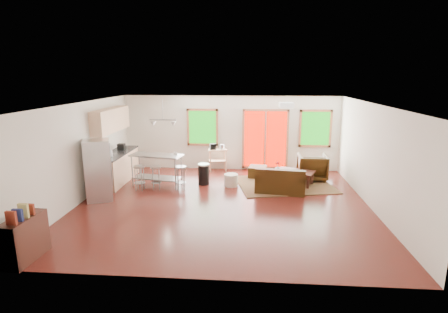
# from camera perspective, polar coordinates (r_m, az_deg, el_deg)

# --- Properties ---
(floor) EXTENTS (7.50, 7.00, 0.02)m
(floor) POSITION_cam_1_polar(r_m,az_deg,el_deg) (9.24, -0.14, -7.75)
(floor) COLOR #3D120E
(floor) RESTS_ON ground
(ceiling) EXTENTS (7.50, 7.00, 0.02)m
(ceiling) POSITION_cam_1_polar(r_m,az_deg,el_deg) (8.65, -0.15, 8.67)
(ceiling) COLOR white
(ceiling) RESTS_ON ground
(back_wall) EXTENTS (7.50, 0.02, 2.60)m
(back_wall) POSITION_cam_1_polar(r_m,az_deg,el_deg) (12.29, 1.15, 3.85)
(back_wall) COLOR silver
(back_wall) RESTS_ON ground
(left_wall) EXTENTS (0.02, 7.00, 2.60)m
(left_wall) POSITION_cam_1_polar(r_m,az_deg,el_deg) (9.88, -22.44, 0.55)
(left_wall) COLOR silver
(left_wall) RESTS_ON ground
(right_wall) EXTENTS (0.02, 7.00, 2.60)m
(right_wall) POSITION_cam_1_polar(r_m,az_deg,el_deg) (9.35, 23.49, -0.22)
(right_wall) COLOR silver
(right_wall) RESTS_ON ground
(front_wall) EXTENTS (7.50, 0.02, 2.60)m
(front_wall) POSITION_cam_1_polar(r_m,az_deg,el_deg) (5.51, -3.06, -8.01)
(front_wall) COLOR silver
(front_wall) RESTS_ON ground
(window_left) EXTENTS (1.10, 0.05, 1.30)m
(window_left) POSITION_cam_1_polar(r_m,az_deg,el_deg) (12.31, -3.53, 4.79)
(window_left) COLOR #0E580C
(window_left) RESTS_ON back_wall
(french_doors) EXTENTS (1.60, 0.05, 2.10)m
(french_doors) POSITION_cam_1_polar(r_m,az_deg,el_deg) (12.27, 6.74, 2.80)
(french_doors) COLOR #B50B00
(french_doors) RESTS_ON back_wall
(window_right) EXTENTS (1.10, 0.05, 1.30)m
(window_right) POSITION_cam_1_polar(r_m,az_deg,el_deg) (12.39, 14.69, 4.44)
(window_right) COLOR #0E580C
(window_right) RESTS_ON back_wall
(rug) EXTENTS (3.15, 2.66, 0.03)m
(rug) POSITION_cam_1_polar(r_m,az_deg,el_deg) (10.91, 9.83, -4.49)
(rug) COLOR #455D35
(rug) RESTS_ON floor
(loveseat) EXTENTS (1.48, 0.96, 0.74)m
(loveseat) POSITION_cam_1_polar(r_m,az_deg,el_deg) (10.15, 9.15, -4.18)
(loveseat) COLOR black
(loveseat) RESTS_ON floor
(coffee_table) EXTENTS (1.28, 1.05, 0.44)m
(coffee_table) POSITION_cam_1_polar(r_m,az_deg,el_deg) (10.88, 11.54, -2.61)
(coffee_table) COLOR #3D1D16
(coffee_table) RESTS_ON floor
(armchair) EXTENTS (0.90, 0.85, 0.91)m
(armchair) POSITION_cam_1_polar(r_m,az_deg,el_deg) (11.51, 14.19, -1.49)
(armchair) COLOR black
(armchair) RESTS_ON floor
(ottoman) EXTENTS (0.64, 0.64, 0.38)m
(ottoman) POSITION_cam_1_polar(r_m,az_deg,el_deg) (11.52, 5.52, -2.51)
(ottoman) COLOR black
(ottoman) RESTS_ON floor
(pouf) EXTENTS (0.46, 0.46, 0.37)m
(pouf) POSITION_cam_1_polar(r_m,az_deg,el_deg) (10.60, 1.15, -3.87)
(pouf) COLOR beige
(pouf) RESTS_ON floor
(vase) EXTENTS (0.19, 0.20, 0.31)m
(vase) POSITION_cam_1_polar(r_m,az_deg,el_deg) (10.86, 8.75, -1.80)
(vase) COLOR silver
(vase) RESTS_ON coffee_table
(cabinets) EXTENTS (0.64, 2.24, 2.30)m
(cabinets) POSITION_cam_1_polar(r_m,az_deg,el_deg) (11.36, -17.25, 0.57)
(cabinets) COLOR #D9A681
(cabinets) RESTS_ON floor
(refrigerator) EXTENTS (0.85, 0.84, 1.64)m
(refrigerator) POSITION_cam_1_polar(r_m,az_deg,el_deg) (9.88, -19.82, -2.10)
(refrigerator) COLOR #B7BABC
(refrigerator) RESTS_ON floor
(island) EXTENTS (1.63, 0.89, 0.97)m
(island) POSITION_cam_1_polar(r_m,az_deg,el_deg) (10.66, -10.93, -1.29)
(island) COLOR #B7BABC
(island) RESTS_ON floor
(cup) EXTENTS (0.14, 0.12, 0.12)m
(cup) POSITION_cam_1_polar(r_m,az_deg,el_deg) (10.54, -7.93, 0.55)
(cup) COLOR white
(cup) RESTS_ON island
(bar_stool_a) EXTENTS (0.35, 0.35, 0.73)m
(bar_stool_a) POSITION_cam_1_polar(r_m,az_deg,el_deg) (10.41, -13.67, -2.50)
(bar_stool_a) COLOR #B7BABC
(bar_stool_a) RESTS_ON floor
(bar_stool_b) EXTENTS (0.40, 0.40, 0.70)m
(bar_stool_b) POSITION_cam_1_polar(r_m,az_deg,el_deg) (10.39, -11.06, -2.54)
(bar_stool_b) COLOR #B7BABC
(bar_stool_b) RESTS_ON floor
(bar_stool_c) EXTENTS (0.43, 0.43, 0.70)m
(bar_stool_c) POSITION_cam_1_polar(r_m,az_deg,el_deg) (10.25, -7.09, -2.59)
(bar_stool_c) COLOR #B7BABC
(bar_stool_c) RESTS_ON floor
(trash_can) EXTENTS (0.40, 0.40, 0.65)m
(trash_can) POSITION_cam_1_polar(r_m,az_deg,el_deg) (10.74, -3.33, -2.86)
(trash_can) COLOR black
(trash_can) RESTS_ON floor
(kitchen_cart) EXTENTS (0.71, 0.55, 0.97)m
(kitchen_cart) POSITION_cam_1_polar(r_m,az_deg,el_deg) (12.17, -1.15, 0.71)
(kitchen_cart) COLOR #D9A681
(kitchen_cart) RESTS_ON floor
(bookshelf) EXTENTS (0.40, 0.93, 1.08)m
(bookshelf) POSITION_cam_1_polar(r_m,az_deg,el_deg) (7.39, -29.77, -11.46)
(bookshelf) COLOR #3D1D16
(bookshelf) RESTS_ON floor
(ceiling_flush) EXTENTS (0.35, 0.35, 0.12)m
(ceiling_flush) POSITION_cam_1_polar(r_m,az_deg,el_deg) (9.28, 10.15, 8.27)
(ceiling_flush) COLOR white
(ceiling_flush) RESTS_ON ceiling
(pendant_light) EXTENTS (0.80, 0.18, 0.79)m
(pendant_light) POSITION_cam_1_polar(r_m,az_deg,el_deg) (10.52, -9.91, 5.37)
(pendant_light) COLOR gray
(pendant_light) RESTS_ON ceiling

